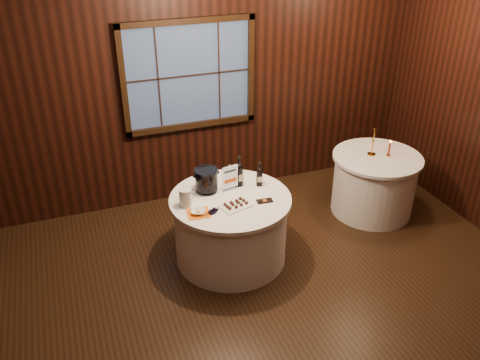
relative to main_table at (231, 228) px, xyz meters
name	(u,v)px	position (x,y,z in m)	size (l,w,h in m)	color
ground	(266,317)	(0.00, -1.00, -0.39)	(6.00, 6.00, 0.00)	black
back_wall	(189,83)	(0.00, 1.48, 1.16)	(6.00, 0.10, 3.00)	black
main_table	(231,228)	(0.00, 0.00, 0.00)	(1.28, 1.28, 0.77)	white
side_table	(374,184)	(2.00, 0.30, 0.00)	(1.08, 1.08, 0.77)	white
sign_stand	(230,181)	(0.05, 0.16, 0.48)	(0.18, 0.11, 0.29)	silver
port_bottle_left	(239,173)	(0.18, 0.21, 0.53)	(0.08, 0.09, 0.35)	black
port_bottle_right	(259,176)	(0.38, 0.13, 0.50)	(0.07, 0.07, 0.28)	black
ice_bucket	(206,180)	(-0.19, 0.21, 0.52)	(0.25, 0.25, 0.26)	black
chocolate_plate	(236,205)	(-0.01, -0.18, 0.40)	(0.36, 0.28, 0.04)	white
chocolate_box	(265,201)	(0.31, -0.20, 0.39)	(0.16, 0.08, 0.01)	black
grape_bunch	(214,212)	(-0.25, -0.23, 0.40)	(0.19, 0.11, 0.04)	black
glass_pitcher	(185,197)	(-0.47, 0.02, 0.48)	(0.17, 0.13, 0.19)	silver
orange_napkin	(198,213)	(-0.40, -0.18, 0.38)	(0.22, 0.22, 0.00)	orange
cracker_bowl	(198,212)	(-0.40, -0.18, 0.40)	(0.14, 0.14, 0.03)	white
brass_candlestick	(373,145)	(1.94, 0.35, 0.51)	(0.10, 0.10, 0.36)	gold
red_candle	(389,150)	(2.12, 0.26, 0.46)	(0.06, 0.06, 0.20)	gold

